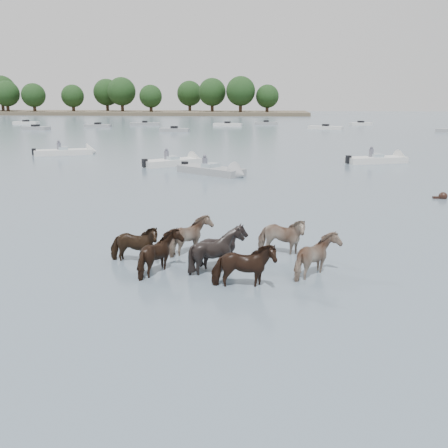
# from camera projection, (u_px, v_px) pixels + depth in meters

# --- Properties ---
(ground) EXTENTS (400.00, 400.00, 0.00)m
(ground) POSITION_uv_depth(u_px,v_px,m) (253.00, 297.00, 12.70)
(ground) COLOR #4B5E6C
(ground) RESTS_ON ground
(shoreline) EXTENTS (160.00, 30.00, 1.00)m
(shoreline) POSITION_uv_depth(u_px,v_px,m) (65.00, 113.00, 164.30)
(shoreline) COLOR #4C4233
(shoreline) RESTS_ON ground
(pony_herd) EXTENTS (7.18, 4.28, 1.54)m
(pony_herd) POSITION_uv_depth(u_px,v_px,m) (222.00, 251.00, 14.83)
(pony_herd) COLOR black
(pony_herd) RESTS_ON ground
(swimming_pony) EXTENTS (0.72, 0.44, 0.44)m
(swimming_pony) POSITION_uv_depth(u_px,v_px,m) (442.00, 197.00, 25.24)
(swimming_pony) COLOR black
(swimming_pony) RESTS_ON ground
(motorboat_a) EXTENTS (4.83, 4.41, 1.92)m
(motorboat_a) POSITION_uv_depth(u_px,v_px,m) (180.00, 162.00, 38.19)
(motorboat_a) COLOR silver
(motorboat_a) RESTS_ON ground
(motorboat_b) EXTENTS (5.34, 4.33, 1.92)m
(motorboat_b) POSITION_uv_depth(u_px,v_px,m) (219.00, 172.00, 33.02)
(motorboat_b) COLOR gray
(motorboat_b) RESTS_ON ground
(motorboat_c) EXTENTS (5.50, 3.29, 1.92)m
(motorboat_c) POSITION_uv_depth(u_px,v_px,m) (384.00, 160.00, 39.51)
(motorboat_c) COLOR silver
(motorboat_c) RESTS_ON ground
(motorboat_f) EXTENTS (5.66, 3.76, 1.92)m
(motorboat_f) POSITION_uv_depth(u_px,v_px,m) (72.00, 152.00, 45.28)
(motorboat_f) COLOR silver
(motorboat_f) RESTS_ON ground
(distant_flotilla) EXTENTS (106.64, 27.89, 0.93)m
(distant_flotilla) POSITION_uv_depth(u_px,v_px,m) (273.00, 126.00, 86.28)
(distant_flotilla) COLOR silver
(distant_flotilla) RESTS_ON ground
(treeline) EXTENTS (144.53, 21.94, 12.59)m
(treeline) POSITION_uv_depth(u_px,v_px,m) (70.00, 93.00, 160.93)
(treeline) COLOR #382619
(treeline) RESTS_ON ground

